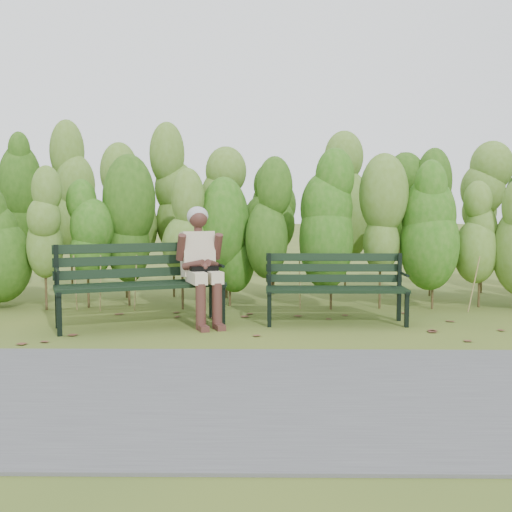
{
  "coord_description": "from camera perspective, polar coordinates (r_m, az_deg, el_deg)",
  "views": [
    {
      "loc": [
        0.07,
        -6.21,
        1.29
      ],
      "look_at": [
        0.0,
        0.35,
        0.75
      ],
      "focal_mm": 42.0,
      "sensor_mm": 36.0,
      "label": 1
    }
  ],
  "objects": [
    {
      "name": "hedge_band",
      "position": [
        8.07,
        0.12,
        4.47
      ],
      "size": [
        11.04,
        1.67,
        2.42
      ],
      "color": "#47381E",
      "rests_on": "ground"
    },
    {
      "name": "footpath",
      "position": [
        4.21,
        -0.4,
        -13.06
      ],
      "size": [
        60.0,
        2.5,
        0.01
      ],
      "primitive_type": "cube",
      "color": "#474749",
      "rests_on": "ground"
    },
    {
      "name": "bench_left",
      "position": [
        6.65,
        -11.05,
        -1.98
      ],
      "size": [
        1.87,
        1.18,
        0.89
      ],
      "color": "black",
      "rests_on": "ground"
    },
    {
      "name": "leaf_litter",
      "position": [
        6.22,
        -6.04,
        -7.26
      ],
      "size": [
        5.62,
        2.13,
        0.01
      ],
      "color": "brown",
      "rests_on": "ground"
    },
    {
      "name": "bench_right",
      "position": [
        6.72,
        7.56,
        -2.49
      ],
      "size": [
        1.54,
        0.5,
        0.77
      ],
      "color": "black",
      "rests_on": "ground"
    },
    {
      "name": "seated_woman",
      "position": [
        6.59,
        -5.27,
        -0.18
      ],
      "size": [
        0.59,
        0.8,
        1.29
      ],
      "color": "beige",
      "rests_on": "ground"
    },
    {
      "name": "ground",
      "position": [
        6.34,
        -0.04,
        -7.03
      ],
      "size": [
        80.0,
        80.0,
        0.0
      ],
      "primitive_type": "plane",
      "color": "#415620"
    }
  ]
}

